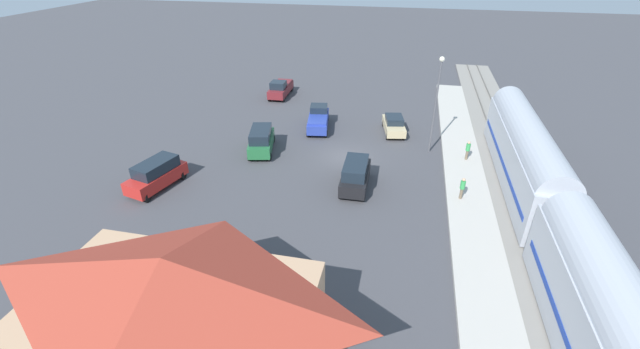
{
  "coord_description": "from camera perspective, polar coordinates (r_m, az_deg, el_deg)",
  "views": [
    {
      "loc": [
        -4.75,
        32.7,
        16.79
      ],
      "look_at": [
        1.28,
        5.4,
        1.0
      ],
      "focal_mm": 23.1,
      "sensor_mm": 36.0,
      "label": 1
    }
  ],
  "objects": [
    {
      "name": "railway_track",
      "position": [
        37.86,
        25.14,
        0.28
      ],
      "size": [
        4.8,
        70.0,
        0.3
      ],
      "color": "gray",
      "rests_on": "ground"
    },
    {
      "name": "pedestrian_on_platform",
      "position": [
        31.69,
        19.13,
        -1.64
      ],
      "size": [
        0.36,
        0.36,
        1.71
      ],
      "color": "brown",
      "rests_on": "platform"
    },
    {
      "name": "sedan_tan",
      "position": [
        42.2,
        10.19,
        6.83
      ],
      "size": [
        2.67,
        4.77,
        1.74
      ],
      "color": "#C6B284",
      "rests_on": "ground"
    },
    {
      "name": "ground_plane",
      "position": [
        37.06,
        3.74,
        2.45
      ],
      "size": [
        200.0,
        200.0,
        0.0
      ],
      "primitive_type": "plane",
      "color": "#424247"
    },
    {
      "name": "platform",
      "position": [
        37.06,
        19.19,
        1.02
      ],
      "size": [
        3.2,
        46.0,
        0.3
      ],
      "color": "#B7B2A8",
      "rests_on": "ground"
    },
    {
      "name": "pickup_maroon",
      "position": [
        52.34,
        -5.5,
        11.8
      ],
      "size": [
        2.15,
        5.46,
        2.14
      ],
      "color": "maroon",
      "rests_on": "ground"
    },
    {
      "name": "pedestrian_waiting_far",
      "position": [
        37.7,
        19.8,
        3.33
      ],
      "size": [
        0.36,
        0.36,
        1.71
      ],
      "color": "brown",
      "rests_on": "platform"
    },
    {
      "name": "pickup_blue",
      "position": [
        42.55,
        -0.24,
        7.71
      ],
      "size": [
        2.79,
        5.64,
        2.14
      ],
      "color": "#283D9E",
      "rests_on": "ground"
    },
    {
      "name": "suv_black",
      "position": [
        31.96,
        4.93,
        0.04
      ],
      "size": [
        2.07,
        4.94,
        2.22
      ],
      "color": "black",
      "rests_on": "ground"
    },
    {
      "name": "suv_green",
      "position": [
        37.89,
        -8.15,
        4.77
      ],
      "size": [
        3.03,
        5.22,
        2.22
      ],
      "color": "#236638",
      "rests_on": "ground"
    },
    {
      "name": "light_pole_near_platform",
      "position": [
        37.26,
        15.88,
        10.51
      ],
      "size": [
        0.44,
        0.44,
        8.67
      ],
      "color": "#515156",
      "rests_on": "ground"
    },
    {
      "name": "suv_red",
      "position": [
        34.28,
        -21.74,
        0.04
      ],
      "size": [
        3.06,
        5.22,
        2.22
      ],
      "color": "red",
      "rests_on": "ground"
    },
    {
      "name": "station_building",
      "position": [
        19.41,
        -19.67,
        -17.38
      ],
      "size": [
        12.5,
        7.86,
        6.09
      ],
      "color": "tan",
      "rests_on": "ground"
    }
  ]
}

